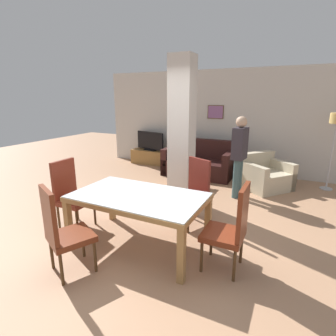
{
  "coord_description": "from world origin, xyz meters",
  "views": [
    {
      "loc": [
        1.8,
        -2.75,
        1.99
      ],
      "look_at": [
        0.0,
        0.89,
        0.89
      ],
      "focal_mm": 28.0,
      "sensor_mm": 36.0,
      "label": 1
    }
  ],
  "objects_px": {
    "armchair": "(264,176)",
    "tv_stand": "(150,157)",
    "dining_chair_head_left": "(71,192)",
    "sofa": "(199,164)",
    "bottle": "(179,163)",
    "standing_person": "(239,152)",
    "coffee_table": "(185,176)",
    "dining_chair_near_left": "(62,229)",
    "dining_chair_far_right": "(193,191)",
    "floor_lamp": "(336,126)",
    "dining_chair_head_right": "(231,226)",
    "dining_table": "(139,204)",
    "tv_screen": "(150,141)"
  },
  "relations": [
    {
      "from": "armchair",
      "to": "tv_stand",
      "type": "distance_m",
      "value": 3.51
    },
    {
      "from": "dining_chair_head_left",
      "to": "sofa",
      "type": "height_order",
      "value": "dining_chair_head_left"
    },
    {
      "from": "dining_chair_head_left",
      "to": "bottle",
      "type": "relative_size",
      "value": 4.7
    },
    {
      "from": "armchair",
      "to": "tv_stand",
      "type": "xyz_separation_m",
      "value": [
        -3.41,
        0.81,
        -0.06
      ]
    },
    {
      "from": "armchair",
      "to": "standing_person",
      "type": "relative_size",
      "value": 0.77
    },
    {
      "from": "coffee_table",
      "to": "tv_stand",
      "type": "xyz_separation_m",
      "value": [
        -1.76,
        1.46,
        -0.02
      ]
    },
    {
      "from": "dining_chair_near_left",
      "to": "dining_chair_head_left",
      "type": "relative_size",
      "value": 1.0
    },
    {
      "from": "dining_chair_far_right",
      "to": "dining_chair_head_left",
      "type": "bearing_deg",
      "value": 54.02
    },
    {
      "from": "armchair",
      "to": "floor_lamp",
      "type": "relative_size",
      "value": 0.76
    },
    {
      "from": "sofa",
      "to": "standing_person",
      "type": "relative_size",
      "value": 1.08
    },
    {
      "from": "sofa",
      "to": "floor_lamp",
      "type": "bearing_deg",
      "value": -175.61
    },
    {
      "from": "dining_chair_head_right",
      "to": "bottle",
      "type": "bearing_deg",
      "value": 34.89
    },
    {
      "from": "tv_stand",
      "to": "standing_person",
      "type": "distance_m",
      "value": 3.45
    },
    {
      "from": "dining_table",
      "to": "dining_chair_head_left",
      "type": "distance_m",
      "value": 1.24
    },
    {
      "from": "floor_lamp",
      "to": "standing_person",
      "type": "relative_size",
      "value": 1.02
    },
    {
      "from": "armchair",
      "to": "tv_screen",
      "type": "height_order",
      "value": "tv_screen"
    },
    {
      "from": "dining_table",
      "to": "standing_person",
      "type": "distance_m",
      "value": 2.6
    },
    {
      "from": "dining_chair_far_right",
      "to": "dining_chair_head_right",
      "type": "relative_size",
      "value": 1.0
    },
    {
      "from": "dining_chair_head_right",
      "to": "bottle",
      "type": "xyz_separation_m",
      "value": [
        -1.81,
        2.59,
        -0.03
      ]
    },
    {
      "from": "dining_chair_far_right",
      "to": "standing_person",
      "type": "height_order",
      "value": "standing_person"
    },
    {
      "from": "dining_chair_head_right",
      "to": "bottle",
      "type": "distance_m",
      "value": 3.16
    },
    {
      "from": "coffee_table",
      "to": "tv_stand",
      "type": "height_order",
      "value": "coffee_table"
    },
    {
      "from": "standing_person",
      "to": "dining_chair_far_right",
      "type": "bearing_deg",
      "value": 172.45
    },
    {
      "from": "dining_chair_near_left",
      "to": "coffee_table",
      "type": "bearing_deg",
      "value": 114.97
    },
    {
      "from": "dining_chair_head_right",
      "to": "armchair",
      "type": "relative_size",
      "value": 0.84
    },
    {
      "from": "dining_table",
      "to": "dining_chair_head_left",
      "type": "bearing_deg",
      "value": 180.0
    },
    {
      "from": "dining_table",
      "to": "bottle",
      "type": "xyz_separation_m",
      "value": [
        -0.56,
        2.59,
        -0.06
      ]
    },
    {
      "from": "sofa",
      "to": "floor_lamp",
      "type": "relative_size",
      "value": 1.05
    },
    {
      "from": "sofa",
      "to": "tv_screen",
      "type": "distance_m",
      "value": 1.85
    },
    {
      "from": "dining_chair_far_right",
      "to": "dining_chair_head_right",
      "type": "xyz_separation_m",
      "value": [
        0.81,
        -0.92,
        0.0
      ]
    },
    {
      "from": "dining_chair_head_right",
      "to": "tv_screen",
      "type": "xyz_separation_m",
      "value": [
        -3.4,
        4.04,
        0.14
      ]
    },
    {
      "from": "sofa",
      "to": "floor_lamp",
      "type": "height_order",
      "value": "floor_lamp"
    },
    {
      "from": "dining_table",
      "to": "tv_screen",
      "type": "height_order",
      "value": "tv_screen"
    },
    {
      "from": "dining_table",
      "to": "standing_person",
      "type": "xyz_separation_m",
      "value": [
        0.82,
        2.44,
        0.34
      ]
    },
    {
      "from": "bottle",
      "to": "tv_screen",
      "type": "height_order",
      "value": "tv_screen"
    },
    {
      "from": "armchair",
      "to": "dining_table",
      "type": "bearing_deg",
      "value": 18.04
    },
    {
      "from": "dining_table",
      "to": "dining_chair_head_right",
      "type": "height_order",
      "value": "dining_chair_head_right"
    },
    {
      "from": "dining_chair_near_left",
      "to": "coffee_table",
      "type": "xyz_separation_m",
      "value": [
        0.04,
        3.49,
        -0.33
      ]
    },
    {
      "from": "dining_chair_far_right",
      "to": "dining_table",
      "type": "bearing_deg",
      "value": 90.0
    },
    {
      "from": "floor_lamp",
      "to": "coffee_table",
      "type": "bearing_deg",
      "value": -157.62
    },
    {
      "from": "dining_table",
      "to": "tv_screen",
      "type": "xyz_separation_m",
      "value": [
        -2.15,
        4.04,
        0.1
      ]
    },
    {
      "from": "dining_chair_head_right",
      "to": "tv_screen",
      "type": "relative_size",
      "value": 1.07
    },
    {
      "from": "dining_chair_head_left",
      "to": "armchair",
      "type": "distance_m",
      "value": 4.09
    },
    {
      "from": "sofa",
      "to": "standing_person",
      "type": "height_order",
      "value": "standing_person"
    },
    {
      "from": "dining_chair_far_right",
      "to": "standing_person",
      "type": "relative_size",
      "value": 0.65
    },
    {
      "from": "dining_chair_far_right",
      "to": "armchair",
      "type": "xyz_separation_m",
      "value": [
        0.82,
        2.3,
        -0.29
      ]
    },
    {
      "from": "bottle",
      "to": "tv_screen",
      "type": "relative_size",
      "value": 0.23
    },
    {
      "from": "armchair",
      "to": "tv_screen",
      "type": "xyz_separation_m",
      "value": [
        -3.41,
        0.81,
        0.42
      ]
    },
    {
      "from": "bottle",
      "to": "standing_person",
      "type": "bearing_deg",
      "value": -6.22
    },
    {
      "from": "tv_stand",
      "to": "tv_screen",
      "type": "xyz_separation_m",
      "value": [
        0.0,
        0.0,
        0.48
      ]
    }
  ]
}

